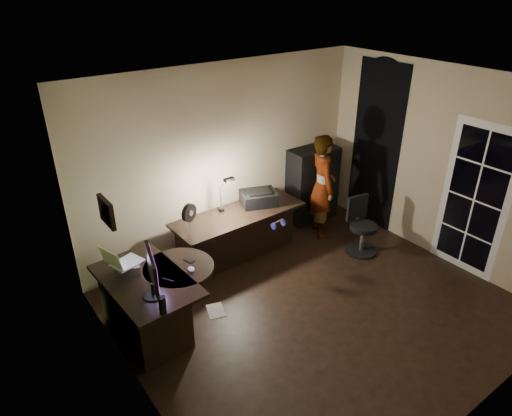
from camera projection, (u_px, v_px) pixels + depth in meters
floor at (315, 307)px, 5.69m from camera, size 4.50×4.00×0.01m
ceiling at (332, 89)px, 4.44m from camera, size 4.50×4.00×0.01m
wall_back at (225, 159)px, 6.50m from camera, size 4.50×0.01×2.70m
wall_front at (498, 306)px, 3.63m from camera, size 4.50×0.01×2.70m
wall_left at (130, 285)px, 3.88m from camera, size 0.01×4.00×2.70m
wall_right at (442, 166)px, 6.25m from camera, size 0.01×4.00×2.70m
green_wall_overlay at (132, 284)px, 3.89m from camera, size 0.00×4.00×2.70m
arched_doorway at (376, 147)px, 7.09m from camera, size 0.01×0.90×2.60m
french_door at (474, 200)px, 5.99m from camera, size 0.02×0.92×2.10m
framed_picture at (106, 212)px, 3.99m from camera, size 0.04×0.30×0.25m
desk_left at (149, 307)px, 5.12m from camera, size 0.87×1.35×0.75m
desk_right at (239, 235)px, 6.53m from camera, size 1.93×0.70×0.72m
cabinet at (312, 184)px, 7.48m from camera, size 0.84×0.45×1.23m
laptop_stand at (128, 268)px, 5.03m from camera, size 0.33×0.31×0.11m
laptop at (125, 254)px, 4.95m from camera, size 0.42×0.41×0.23m
monitor at (152, 281)px, 4.61m from camera, size 0.26×0.56×0.37m
mouse at (191, 269)px, 5.08m from camera, size 0.08×0.11×0.04m
phone at (189, 260)px, 5.26m from camera, size 0.09×0.14×0.01m
pen at (168, 280)px, 4.92m from camera, size 0.09×0.14×0.01m
speaker at (162, 305)px, 4.41m from camera, size 0.09×0.09×0.19m
notepad at (216, 311)px, 4.47m from camera, size 0.22×0.26×0.01m
desk_fan at (189, 217)px, 5.90m from camera, size 0.28×0.22×0.38m
headphones at (279, 224)px, 6.03m from camera, size 0.22×0.12×0.10m
printer at (259, 198)px, 6.58m from camera, size 0.61×0.54×0.22m
desk_lamp at (221, 192)px, 6.27m from camera, size 0.25×0.32×0.63m
office_chair at (364, 227)px, 6.63m from camera, size 0.54×0.54×0.84m
person at (322, 186)px, 6.93m from camera, size 0.59×0.69×1.63m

